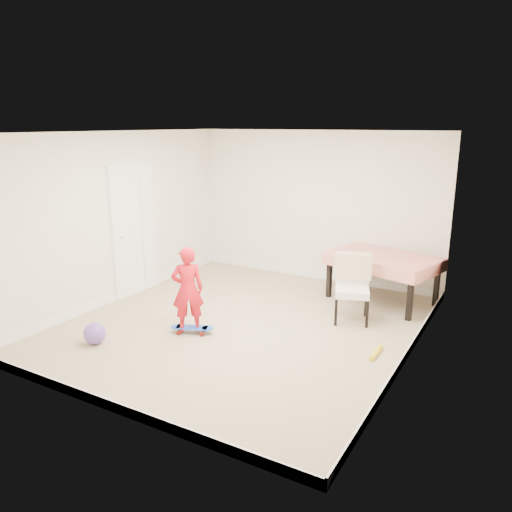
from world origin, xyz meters
The scene contains 17 objects.
ground centered at (0.00, 0.00, 0.00)m, with size 5.00×5.00×0.00m, color tan.
ceiling centered at (0.00, 0.00, 2.58)m, with size 4.50×5.00×0.04m, color silver.
wall_back centered at (0.00, 2.48, 1.30)m, with size 4.50×0.04×2.60m, color white.
wall_front centered at (0.00, -2.48, 1.30)m, with size 4.50×0.04×2.60m, color white.
wall_left centered at (-2.23, 0.00, 1.30)m, with size 0.04×5.00×2.60m, color white.
wall_right centered at (2.23, 0.00, 1.30)m, with size 0.04×5.00×2.60m, color white.
door centered at (-2.22, 0.30, 1.02)m, with size 0.10×0.94×2.11m, color white.
baseboard_back centered at (0.00, 2.49, 0.06)m, with size 4.50×0.02×0.12m, color white.
baseboard_front centered at (0.00, -2.49, 0.06)m, with size 4.50×0.02×0.12m, color white.
baseboard_left centered at (-2.24, 0.00, 0.06)m, with size 0.02×5.00×0.12m, color white.
baseboard_right centered at (2.24, 0.00, 0.06)m, with size 0.02×5.00×0.12m, color white.
dining_table centered at (1.40, 1.86, 0.37)m, with size 1.59×1.00×0.75m, color red, non-canonical shape.
dining_chair centered at (1.27, 0.86, 0.47)m, with size 0.52×0.60×0.95m, color silver, non-canonical shape.
skateboard centered at (-0.43, -0.59, 0.04)m, with size 0.58×0.21×0.09m, color blue, non-canonical shape.
child centered at (-0.47, -0.61, 0.57)m, with size 0.42×0.27×1.15m, color red.
balloon centered at (-1.30, -1.47, 0.14)m, with size 0.28×0.28×0.28m, color #6B4CB7.
foam_toy centered at (1.89, -0.02, 0.03)m, with size 0.06×0.06×0.40m, color yellow.
Camera 1 is at (3.36, -5.53, 2.71)m, focal length 35.00 mm.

